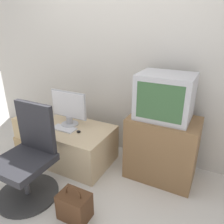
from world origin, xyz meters
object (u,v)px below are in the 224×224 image
object	(u,v)px
main_monitor	(69,108)
keyboard	(64,128)
mouse	(79,132)
office_chair	(28,162)
handbag	(75,206)
cardboard_box_lower	(29,144)
crt_tv	(165,96)
book	(20,161)

from	to	relation	value
main_monitor	keyboard	world-z (taller)	main_monitor
keyboard	mouse	distance (m)	0.21
keyboard	office_chair	xyz separation A→B (m)	(0.03, -0.60, -0.09)
main_monitor	handbag	bearing A→B (deg)	-51.63
cardboard_box_lower	handbag	bearing A→B (deg)	-26.20
cardboard_box_lower	office_chair	bearing A→B (deg)	-41.41
mouse	office_chair	xyz separation A→B (m)	(-0.18, -0.60, -0.09)
crt_tv	office_chair	distance (m)	1.49
cardboard_box_lower	book	size ratio (longest dim) A/B	1.28
mouse	handbag	xyz separation A→B (m)	(0.40, -0.66, -0.33)
crt_tv	main_monitor	bearing A→B (deg)	-171.87
handbag	mouse	bearing A→B (deg)	121.43
mouse	handbag	distance (m)	0.84
cardboard_box_lower	handbag	distance (m)	1.30
mouse	crt_tv	xyz separation A→B (m)	(0.88, 0.28, 0.48)
mouse	book	bearing A→B (deg)	-157.13
main_monitor	mouse	distance (m)	0.32
mouse	crt_tv	distance (m)	1.04
crt_tv	handbag	size ratio (longest dim) A/B	1.56
cardboard_box_lower	book	bearing A→B (deg)	-77.74
crt_tv	book	distance (m)	1.94
crt_tv	office_chair	xyz separation A→B (m)	(-1.06, -0.88, -0.57)
book	crt_tv	bearing A→B (deg)	19.86
main_monitor	handbag	xyz separation A→B (m)	(0.62, -0.78, -0.54)
keyboard	office_chair	distance (m)	0.60
keyboard	book	bearing A→B (deg)	-149.91
main_monitor	crt_tv	size ratio (longest dim) A/B	0.90
main_monitor	office_chair	size ratio (longest dim) A/B	0.52
office_chair	book	bearing A→B (deg)	150.80
crt_tv	cardboard_box_lower	bearing A→B (deg)	-167.57
mouse	handbag	bearing A→B (deg)	-58.57
mouse	office_chair	size ratio (longest dim) A/B	0.05
cardboard_box_lower	book	world-z (taller)	cardboard_box_lower
handbag	book	size ratio (longest dim) A/B	1.68
cardboard_box_lower	handbag	size ratio (longest dim) A/B	0.76
crt_tv	handbag	distance (m)	1.33
cardboard_box_lower	mouse	bearing A→B (deg)	6.48
office_chair	cardboard_box_lower	size ratio (longest dim) A/B	3.51
keyboard	main_monitor	bearing A→B (deg)	93.44
main_monitor	handbag	size ratio (longest dim) A/B	1.41
main_monitor	mouse	world-z (taller)	main_monitor
mouse	keyboard	bearing A→B (deg)	-178.15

